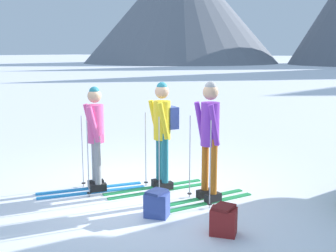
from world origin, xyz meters
TOP-DOWN VIEW (x-y plane):
  - ground_plane at (0.00, 0.00)m, footprint 400.00×400.00m
  - skier_in_pink at (-0.73, -0.37)m, footprint 1.31×1.59m
  - skier_in_yellow at (0.16, 0.29)m, footprint 1.19×1.69m
  - skier_in_purple at (1.06, 0.19)m, footprint 1.03×1.62m
  - backpack_on_snow_front at (1.79, -0.81)m, footprint 0.37×0.32m
  - backpack_on_snow_beside at (0.76, -0.77)m, footprint 0.38×0.32m

SIDE VIEW (x-z plane):
  - ground_plane at x=0.00m, z-range 0.00..0.00m
  - backpack_on_snow_front at x=1.79m, z-range 0.00..0.38m
  - backpack_on_snow_beside at x=0.76m, z-range 0.00..0.38m
  - skier_in_pink at x=-0.73m, z-range 0.08..1.81m
  - skier_in_yellow at x=0.16m, z-range 0.12..1.91m
  - skier_in_purple at x=1.06m, z-range 0.11..1.95m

